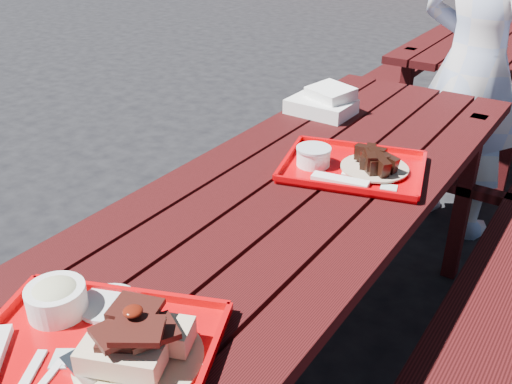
% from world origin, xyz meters
% --- Properties ---
extents(ground, '(60.00, 60.00, 0.00)m').
position_xyz_m(ground, '(0.00, 0.00, 0.00)').
color(ground, black).
rests_on(ground, ground).
extents(picnic_table_near, '(1.41, 2.40, 0.75)m').
position_xyz_m(picnic_table_near, '(-0.00, 0.00, 0.56)').
color(picnic_table_near, '#380A0C').
rests_on(picnic_table_near, ground).
extents(picnic_table_far, '(1.41, 2.40, 0.75)m').
position_xyz_m(picnic_table_far, '(-0.00, 2.80, 0.56)').
color(picnic_table_far, '#380A0C').
rests_on(picnic_table_far, ground).
extents(near_tray, '(0.55, 0.49, 0.14)m').
position_xyz_m(near_tray, '(0.03, -0.74, 0.78)').
color(near_tray, '#C50508').
rests_on(near_tray, picnic_table_near).
extents(far_tray, '(0.50, 0.43, 0.07)m').
position_xyz_m(far_tray, '(0.09, 0.24, 0.77)').
color(far_tray, '#CB0005').
rests_on(far_tray, picnic_table_near).
extents(white_cloth, '(0.25, 0.22, 0.10)m').
position_xyz_m(white_cloth, '(-0.22, 0.66, 0.79)').
color(white_cloth, white).
rests_on(white_cloth, picnic_table_near).
extents(person, '(0.67, 0.53, 1.61)m').
position_xyz_m(person, '(0.14, 1.42, 0.80)').
color(person, '#BACDF4').
rests_on(person, ground).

